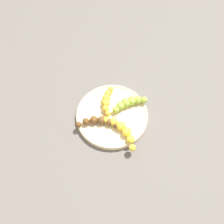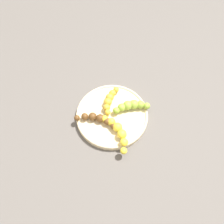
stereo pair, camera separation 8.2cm
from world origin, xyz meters
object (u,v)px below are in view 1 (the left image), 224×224
banana_green (129,103)px  banana_overripe (98,121)px  banana_yellow (122,130)px  fruit_bowl (112,115)px  banana_spotted (107,101)px

banana_green → banana_overripe: size_ratio=0.87×
banana_yellow → fruit_bowl: bearing=76.5°
banana_green → banana_spotted: 0.08m
fruit_bowl → banana_spotted: 0.06m
banana_green → banana_yellow: banana_green is taller
banana_green → fruit_bowl: bearing=101.2°
banana_spotted → banana_yellow: size_ratio=0.72×
banana_green → banana_spotted: (-0.07, -0.04, -0.00)m
banana_green → banana_yellow: size_ratio=0.75×
banana_green → banana_overripe: (-0.05, -0.13, -0.00)m
banana_overripe → banana_yellow: size_ratio=0.86×
banana_green → banana_overripe: bearing=102.5°
fruit_bowl → banana_green: size_ratio=2.26×
banana_yellow → banana_green: bearing=35.7°
banana_green → banana_spotted: size_ratio=1.04×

